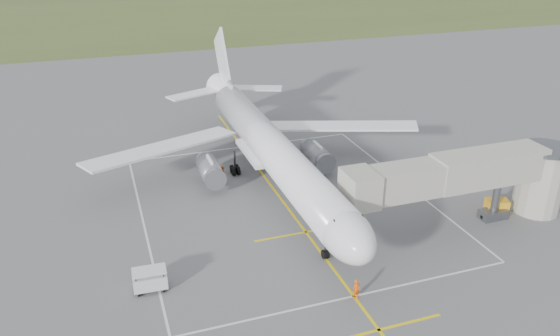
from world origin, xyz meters
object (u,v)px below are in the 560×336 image
object	(u,v)px
airliner	(269,147)
baggage_cart	(150,280)
ramp_worker_wing	(222,175)
ramp_worker_nose	(356,289)
jet_bridge	(480,177)
gpu_unit	(497,207)

from	to	relation	value
airliner	baggage_cart	distance (m)	21.08
airliner	ramp_worker_wing	world-z (taller)	airliner
airliner	baggage_cart	xyz separation A→B (m)	(-14.58, -14.82, -3.47)
baggage_cart	ramp_worker_nose	size ratio (longest dim) A/B	1.56
jet_bridge	ramp_worker_nose	bearing A→B (deg)	-156.60
airliner	jet_bridge	size ratio (longest dim) A/B	2.00
jet_bridge	ramp_worker_wing	size ratio (longest dim) A/B	12.02
airliner	gpu_unit	bearing A→B (deg)	-35.81
baggage_cart	gpu_unit	bearing A→B (deg)	4.68
airliner	baggage_cart	size ratio (longest dim) A/B	17.67
jet_bridge	ramp_worker_wing	world-z (taller)	jet_bridge
ramp_worker_nose	jet_bridge	bearing A→B (deg)	12.99
ramp_worker_nose	airliner	bearing A→B (deg)	79.67
ramp_worker_wing	baggage_cart	bearing A→B (deg)	101.74
airliner	ramp_worker_wing	distance (m)	6.24
airliner	gpu_unit	xyz separation A→B (m)	(18.87, -13.61, -3.63)
jet_bridge	gpu_unit	size ratio (longest dim) A/B	9.84
jet_bridge	gpu_unit	world-z (taller)	jet_bridge
airliner	baggage_cart	bearing A→B (deg)	-134.53
airliner	ramp_worker_nose	bearing A→B (deg)	-89.92
gpu_unit	airliner	bearing A→B (deg)	162.61
baggage_cart	ramp_worker_nose	world-z (taller)	baggage_cart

